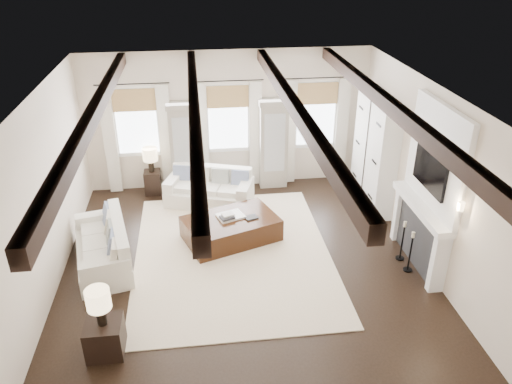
{
  "coord_description": "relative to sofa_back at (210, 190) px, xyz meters",
  "views": [
    {
      "loc": [
        -0.74,
        -7.17,
        5.37
      ],
      "look_at": [
        0.29,
        0.96,
        1.15
      ],
      "focal_mm": 35.0,
      "sensor_mm": 36.0,
      "label": 1
    }
  ],
  "objects": [
    {
      "name": "lamp_back",
      "position": [
        -1.29,
        0.65,
        0.62
      ],
      "size": [
        0.33,
        0.33,
        0.57
      ],
      "color": "black",
      "rests_on": "side_table_back"
    },
    {
      "name": "book_lower",
      "position": [
        0.27,
        -1.61,
        0.2
      ],
      "size": [
        0.31,
        0.28,
        0.04
      ],
      "primitive_type": "cube",
      "rotation": [
        0.0,
        0.0,
        0.35
      ],
      "color": "#262628",
      "rests_on": "tray"
    },
    {
      "name": "sofa_left",
      "position": [
        -1.98,
        -2.09,
        0.01
      ],
      "size": [
        1.27,
        2.07,
        0.83
      ],
      "color": "white",
      "rests_on": "ground"
    },
    {
      "name": "book_loose",
      "position": [
        0.74,
        -1.6,
        0.16
      ],
      "size": [
        0.29,
        0.25,
        0.03
      ],
      "primitive_type": "cube",
      "rotation": [
        0.0,
        0.0,
        0.35
      ],
      "color": "#262628",
      "rests_on": "ottoman"
    },
    {
      "name": "room_shell",
      "position": [
        1.26,
        -1.89,
        1.57
      ],
      "size": [
        6.54,
        7.54,
        3.22
      ],
      "color": "silver",
      "rests_on": "ground"
    },
    {
      "name": "side_table_front",
      "position": [
        -1.69,
        -4.35,
        -0.06
      ],
      "size": [
        0.52,
        0.52,
        0.52
      ],
      "primitive_type": "cube",
      "color": "black",
      "rests_on": "ground"
    },
    {
      "name": "lamp_front",
      "position": [
        -1.69,
        -4.35,
        0.6
      ],
      "size": [
        0.34,
        0.34,
        0.59
      ],
      "color": "black",
      "rests_on": "side_table_front"
    },
    {
      "name": "candlestick_near",
      "position": [
        3.41,
        -3.01,
        0.01
      ],
      "size": [
        0.16,
        0.16,
        0.8
      ],
      "color": "black",
      "rests_on": "ground"
    },
    {
      "name": "candlestick_far",
      "position": [
        3.41,
        -2.65,
        0.01
      ],
      "size": [
        0.16,
        0.16,
        0.8
      ],
      "color": "black",
      "rests_on": "ground"
    },
    {
      "name": "sofa_back",
      "position": [
        0.0,
        0.0,
        0.0
      ],
      "size": [
        2.05,
        1.4,
        0.81
      ],
      "color": "white",
      "rests_on": "ground"
    },
    {
      "name": "area_rug",
      "position": [
        0.33,
        -2.1,
        -0.31
      ],
      "size": [
        3.63,
        4.63,
        0.02
      ],
      "primitive_type": "cube",
      "color": "beige",
      "rests_on": "ground"
    },
    {
      "name": "ottoman",
      "position": [
        0.34,
        -1.57,
        -0.09
      ],
      "size": [
        2.03,
        1.63,
        0.46
      ],
      "primitive_type": "cube",
      "rotation": [
        0.0,
        0.0,
        0.35
      ],
      "color": "black",
      "rests_on": "ground"
    },
    {
      "name": "book_upper",
      "position": [
        0.29,
        -1.56,
        0.24
      ],
      "size": [
        0.26,
        0.23,
        0.03
      ],
      "primitive_type": "cube",
      "rotation": [
        0.0,
        0.0,
        0.35
      ],
      "color": "beige",
      "rests_on": "book_lower"
    },
    {
      "name": "ground",
      "position": [
        0.51,
        -2.79,
        -0.32
      ],
      "size": [
        7.5,
        7.5,
        0.0
      ],
      "primitive_type": "plane",
      "color": "black",
      "rests_on": "ground"
    },
    {
      "name": "tray",
      "position": [
        0.35,
        -1.5,
        0.16
      ],
      "size": [
        0.6,
        0.53,
        0.04
      ],
      "primitive_type": "cube",
      "rotation": [
        0.0,
        0.0,
        0.35
      ],
      "color": "white",
      "rests_on": "ottoman"
    },
    {
      "name": "side_table_back",
      "position": [
        -1.29,
        0.65,
        -0.04
      ],
      "size": [
        0.37,
        0.37,
        0.56
      ],
      "primitive_type": "cube",
      "color": "black",
      "rests_on": "ground"
    }
  ]
}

